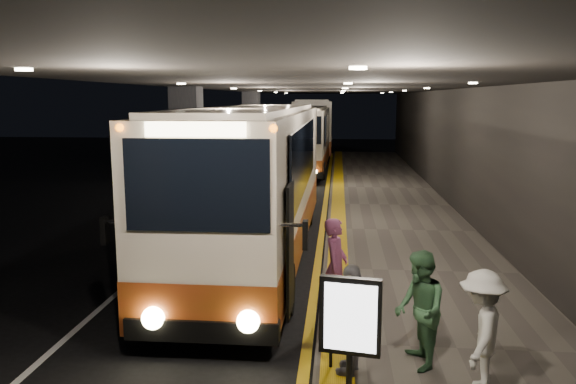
{
  "coord_description": "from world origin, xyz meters",
  "views": [
    {
      "loc": [
        2.81,
        -11.77,
        4.08
      ],
      "look_at": [
        1.55,
        2.37,
        1.7
      ],
      "focal_mm": 35.0,
      "sensor_mm": 36.0,
      "label": 1
    }
  ],
  "objects_px": {
    "passenger_waiting_grey": "(352,319)",
    "stanchion_post": "(331,330)",
    "coach_third": "(313,128)",
    "info_sign": "(350,319)",
    "coach_second": "(306,141)",
    "passenger_waiting_green": "(420,310)",
    "coach_main": "(256,189)",
    "passenger_waiting_white": "(481,331)",
    "passenger_boarding": "(336,267)"
  },
  "relations": [
    {
      "from": "coach_main",
      "to": "stanchion_post",
      "type": "bearing_deg",
      "value": -71.41
    },
    {
      "from": "info_sign",
      "to": "stanchion_post",
      "type": "xyz_separation_m",
      "value": [
        -0.25,
        0.91,
        -0.54
      ]
    },
    {
      "from": "passenger_boarding",
      "to": "info_sign",
      "type": "distance_m",
      "value": 3.0
    },
    {
      "from": "stanchion_post",
      "to": "coach_main",
      "type": "bearing_deg",
      "value": 108.0
    },
    {
      "from": "coach_second",
      "to": "passenger_waiting_white",
      "type": "distance_m",
      "value": 24.49
    },
    {
      "from": "passenger_waiting_green",
      "to": "passenger_waiting_white",
      "type": "distance_m",
      "value": 0.96
    },
    {
      "from": "coach_second",
      "to": "passenger_boarding",
      "type": "xyz_separation_m",
      "value": [
        1.78,
        -21.65,
        -0.62
      ]
    },
    {
      "from": "passenger_waiting_white",
      "to": "coach_third",
      "type": "bearing_deg",
      "value": -154.01
    },
    {
      "from": "stanchion_post",
      "to": "passenger_waiting_grey",
      "type": "bearing_deg",
      "value": -20.76
    },
    {
      "from": "coach_main",
      "to": "passenger_waiting_green",
      "type": "relative_size",
      "value": 6.9
    },
    {
      "from": "coach_main",
      "to": "coach_second",
      "type": "distance_m",
      "value": 17.59
    },
    {
      "from": "passenger_waiting_white",
      "to": "passenger_boarding",
      "type": "bearing_deg",
      "value": -122.62
    },
    {
      "from": "passenger_waiting_white",
      "to": "coach_main",
      "type": "bearing_deg",
      "value": -129.05
    },
    {
      "from": "coach_second",
      "to": "passenger_waiting_green",
      "type": "bearing_deg",
      "value": -81.82
    },
    {
      "from": "coach_main",
      "to": "passenger_boarding",
      "type": "distance_m",
      "value": 4.61
    },
    {
      "from": "passenger_waiting_grey",
      "to": "stanchion_post",
      "type": "xyz_separation_m",
      "value": [
        -0.3,
        0.11,
        -0.22
      ]
    },
    {
      "from": "coach_main",
      "to": "passenger_waiting_white",
      "type": "distance_m",
      "value": 7.77
    },
    {
      "from": "passenger_waiting_grey",
      "to": "passenger_boarding",
      "type": "bearing_deg",
      "value": -158.99
    },
    {
      "from": "passenger_waiting_green",
      "to": "info_sign",
      "type": "distance_m",
      "value": 1.51
    },
    {
      "from": "coach_main",
      "to": "info_sign",
      "type": "height_order",
      "value": "coach_main"
    },
    {
      "from": "stanchion_post",
      "to": "passenger_waiting_green",
      "type": "bearing_deg",
      "value": 6.94
    },
    {
      "from": "coach_second",
      "to": "stanchion_post",
      "type": "xyz_separation_m",
      "value": [
        1.73,
        -23.73,
        -0.93
      ]
    },
    {
      "from": "passenger_boarding",
      "to": "passenger_waiting_green",
      "type": "height_order",
      "value": "passenger_boarding"
    },
    {
      "from": "coach_main",
      "to": "coach_second",
      "type": "relative_size",
      "value": 1.09
    },
    {
      "from": "coach_main",
      "to": "passenger_waiting_green",
      "type": "xyz_separation_m",
      "value": [
        3.28,
        -5.98,
        -0.77
      ]
    },
    {
      "from": "coach_third",
      "to": "info_sign",
      "type": "xyz_separation_m",
      "value": [
        2.07,
        -35.07,
        -0.57
      ]
    },
    {
      "from": "coach_second",
      "to": "passenger_waiting_green",
      "type": "height_order",
      "value": "coach_second"
    },
    {
      "from": "passenger_waiting_green",
      "to": "passenger_waiting_grey",
      "type": "relative_size",
      "value": 1.08
    },
    {
      "from": "passenger_waiting_white",
      "to": "passenger_waiting_grey",
      "type": "xyz_separation_m",
      "value": [
        -1.72,
        0.35,
        -0.03
      ]
    },
    {
      "from": "coach_main",
      "to": "stanchion_post",
      "type": "relative_size",
      "value": 10.21
    },
    {
      "from": "coach_second",
      "to": "stanchion_post",
      "type": "relative_size",
      "value": 9.4
    },
    {
      "from": "coach_third",
      "to": "passenger_waiting_grey",
      "type": "bearing_deg",
      "value": -88.11
    },
    {
      "from": "coach_second",
      "to": "stanchion_post",
      "type": "bearing_deg",
      "value": -84.94
    },
    {
      "from": "passenger_waiting_green",
      "to": "passenger_waiting_grey",
      "type": "bearing_deg",
      "value": -82.3
    },
    {
      "from": "coach_second",
      "to": "passenger_waiting_grey",
      "type": "xyz_separation_m",
      "value": [
        2.03,
        -23.84,
        -0.71
      ]
    },
    {
      "from": "coach_second",
      "to": "coach_third",
      "type": "relative_size",
      "value": 0.9
    },
    {
      "from": "passenger_boarding",
      "to": "passenger_waiting_grey",
      "type": "height_order",
      "value": "passenger_boarding"
    },
    {
      "from": "coach_second",
      "to": "passenger_waiting_grey",
      "type": "relative_size",
      "value": 6.84
    },
    {
      "from": "passenger_waiting_grey",
      "to": "coach_main",
      "type": "bearing_deg",
      "value": -145.27
    },
    {
      "from": "passenger_waiting_green",
      "to": "info_sign",
      "type": "height_order",
      "value": "passenger_waiting_green"
    },
    {
      "from": "passenger_waiting_white",
      "to": "info_sign",
      "type": "bearing_deg",
      "value": -56.21
    },
    {
      "from": "coach_main",
      "to": "passenger_waiting_white",
      "type": "bearing_deg",
      "value": -58.14
    },
    {
      "from": "passenger_waiting_green",
      "to": "passenger_waiting_grey",
      "type": "distance_m",
      "value": 1.03
    },
    {
      "from": "passenger_boarding",
      "to": "passenger_waiting_green",
      "type": "xyz_separation_m",
      "value": [
        1.24,
        -1.92,
        -0.02
      ]
    },
    {
      "from": "passenger_waiting_white",
      "to": "passenger_waiting_grey",
      "type": "bearing_deg",
      "value": -81.92
    },
    {
      "from": "coach_second",
      "to": "passenger_waiting_white",
      "type": "bearing_deg",
      "value": -80.31
    },
    {
      "from": "passenger_boarding",
      "to": "coach_third",
      "type": "bearing_deg",
      "value": 14.94
    },
    {
      "from": "coach_main",
      "to": "passenger_waiting_grey",
      "type": "distance_m",
      "value": 6.71
    },
    {
      "from": "passenger_waiting_white",
      "to": "stanchion_post",
      "type": "bearing_deg",
      "value": -83.31
    },
    {
      "from": "passenger_waiting_white",
      "to": "info_sign",
      "type": "xyz_separation_m",
      "value": [
        -1.77,
        -0.44,
        0.29
      ]
    }
  ]
}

